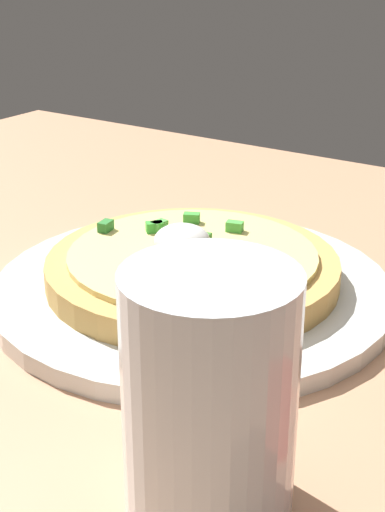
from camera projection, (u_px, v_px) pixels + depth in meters
dining_table at (75, 304)px, 57.62cm from camera, size 95.50×89.59×2.20cm
plate at (193, 289)px, 56.10cm from camera, size 29.55×29.55×1.32cm
pizza at (192, 266)px, 55.36cm from camera, size 21.56×21.56×4.59cm
cup_far at (209, 404)px, 33.68cm from camera, size 7.92×7.92×12.09cm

